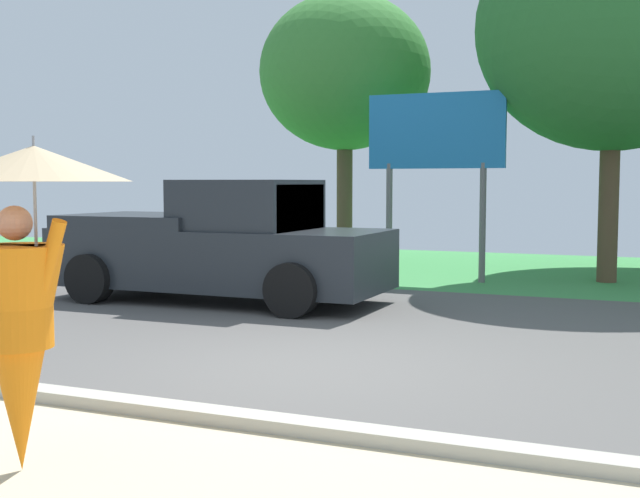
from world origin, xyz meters
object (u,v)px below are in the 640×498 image
Objects in this scene: roadside_billboard at (436,144)px; tree_center_back at (345,73)px; tree_left_far at (614,27)px; pickup_truck at (221,245)px; monk_pedestrian at (23,288)px.

tree_center_back is at bearing 138.93° from roadside_billboard.
tree_left_far is at bearing -14.01° from tree_center_back.
pickup_truck is 8.19m from tree_left_far.
tree_center_back reaches higher than monk_pedestrian.
pickup_truck is 0.86× the size of tree_center_back.
pickup_truck is at bearing 124.80° from monk_pedestrian.
tree_left_far is (2.75, 11.94, 3.47)m from monk_pedestrian.
roadside_billboard is at bearing 105.83° from monk_pedestrian.
monk_pedestrian is 7.52m from pickup_truck.
monk_pedestrian is 0.61× the size of roadside_billboard.
monk_pedestrian is at bearing -77.26° from tree_center_back.
pickup_truck is 0.75× the size of tree_left_far.
tree_center_back is (-3.03, 13.38, 3.11)m from monk_pedestrian.
pickup_truck is 1.49× the size of roadside_billboard.
roadside_billboard is 4.05m from tree_center_back.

